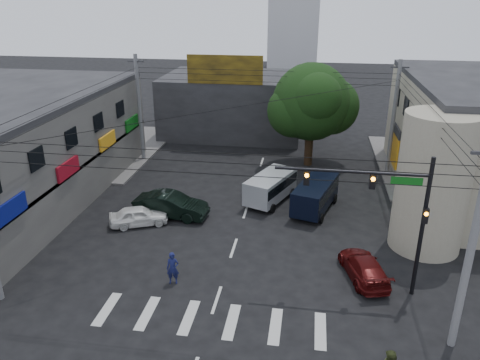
% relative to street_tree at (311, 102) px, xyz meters
% --- Properties ---
extents(ground, '(160.00, 160.00, 0.00)m').
position_rel_street_tree_xyz_m(ground, '(-4.00, -17.00, -5.47)').
color(ground, black).
rests_on(ground, ground).
extents(sidewalk_far_left, '(16.00, 16.00, 0.15)m').
position_rel_street_tree_xyz_m(sidewalk_far_left, '(-22.00, 1.00, -5.40)').
color(sidewalk_far_left, '#514F4C').
rests_on(sidewalk_far_left, ground).
extents(sidewalk_far_right, '(16.00, 16.00, 0.15)m').
position_rel_street_tree_xyz_m(sidewalk_far_right, '(14.00, 1.00, -5.40)').
color(sidewalk_far_right, '#514F4C').
rests_on(sidewalk_far_right, ground).
extents(corner_column, '(4.00, 4.00, 8.00)m').
position_rel_street_tree_xyz_m(corner_column, '(7.00, -13.00, -1.47)').
color(corner_column, gray).
rests_on(corner_column, ground).
extents(building_far, '(14.00, 10.00, 6.00)m').
position_rel_street_tree_xyz_m(building_far, '(-8.00, 9.00, -2.47)').
color(building_far, '#232326').
rests_on(building_far, ground).
extents(billboard, '(7.00, 0.30, 2.60)m').
position_rel_street_tree_xyz_m(billboard, '(-8.00, 4.10, 1.83)').
color(billboard, olive).
rests_on(billboard, building_far).
extents(street_tree, '(6.40, 6.40, 8.70)m').
position_rel_street_tree_xyz_m(street_tree, '(0.00, 0.00, 0.00)').
color(street_tree, black).
rests_on(street_tree, ground).
extents(traffic_gantry, '(7.10, 0.35, 7.20)m').
position_rel_street_tree_xyz_m(traffic_gantry, '(3.82, -18.00, -0.64)').
color(traffic_gantry, black).
rests_on(traffic_gantry, ground).
extents(utility_pole_near_right, '(0.32, 0.32, 9.20)m').
position_rel_street_tree_xyz_m(utility_pole_near_right, '(6.50, -21.50, -0.87)').
color(utility_pole_near_right, '#59595B').
rests_on(utility_pole_near_right, ground).
extents(utility_pole_far_left, '(0.32, 0.32, 9.20)m').
position_rel_street_tree_xyz_m(utility_pole_far_left, '(-14.50, -1.00, -0.87)').
color(utility_pole_far_left, '#59595B').
rests_on(utility_pole_far_left, ground).
extents(utility_pole_far_right, '(0.32, 0.32, 9.20)m').
position_rel_street_tree_xyz_m(utility_pole_far_right, '(6.50, -1.00, -0.87)').
color(utility_pole_far_right, '#59595B').
rests_on(utility_pole_far_right, ground).
extents(dark_sedan, '(2.64, 5.25, 1.62)m').
position_rel_street_tree_xyz_m(dark_sedan, '(-8.81, -11.52, -4.66)').
color(dark_sedan, black).
rests_on(dark_sedan, ground).
extents(white_compact, '(4.17, 4.77, 1.26)m').
position_rel_street_tree_xyz_m(white_compact, '(-10.50, -13.00, -4.84)').
color(white_compact, white).
rests_on(white_compact, ground).
extents(maroon_sedan, '(3.88, 5.11, 1.23)m').
position_rel_street_tree_xyz_m(maroon_sedan, '(3.22, -16.91, -4.86)').
color(maroon_sedan, '#440909').
rests_on(maroon_sedan, ground).
extents(silver_minivan, '(6.01, 5.18, 2.00)m').
position_rel_street_tree_xyz_m(silver_minivan, '(-2.50, -8.13, -4.47)').
color(silver_minivan, '#B0B4B9').
rests_on(silver_minivan, ground).
extents(navy_van, '(6.09, 4.66, 2.02)m').
position_rel_street_tree_xyz_m(navy_van, '(0.63, -9.07, -4.46)').
color(navy_van, black).
rests_on(navy_van, ground).
extents(traffic_officer, '(0.77, 0.63, 1.75)m').
position_rel_street_tree_xyz_m(traffic_officer, '(-6.48, -18.93, -4.60)').
color(traffic_officer, '#131743').
rests_on(traffic_officer, ground).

